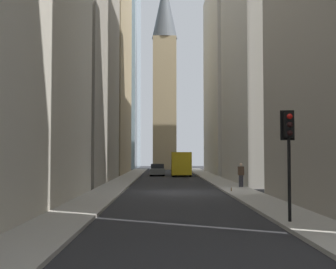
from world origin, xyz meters
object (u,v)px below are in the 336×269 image
Objects in this scene: hatchback_grey at (157,170)px; discarded_bottle at (231,190)px; delivery_truck at (181,164)px; traffic_light_foreground at (289,139)px; pedestrian at (241,174)px.

hatchback_grey is 25.05m from discarded_bottle.
traffic_light_foreground is at bearing -176.13° from delivery_truck.
hatchback_grey reaches higher than discarded_bottle.
delivery_truck is 36.11m from traffic_light_foreground.
discarded_bottle is (-3.79, 1.34, -0.86)m from pedestrian.
delivery_truck is 1.50× the size of hatchback_grey.
discarded_bottle is (-23.22, -2.36, -1.21)m from delivery_truck.
traffic_light_foreground reaches higher than hatchback_grey.
delivery_truck is at bearing 3.87° from traffic_light_foreground.
delivery_truck is 19.78m from pedestrian.
hatchback_grey is 21.72m from pedestrian.
pedestrian is (16.57, -1.27, -1.98)m from traffic_light_foreground.
hatchback_grey is 1.07× the size of traffic_light_foreground.
delivery_truck is at bearing 5.82° from discarded_bottle.
discarded_bottle is at bearing 0.31° from traffic_light_foreground.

